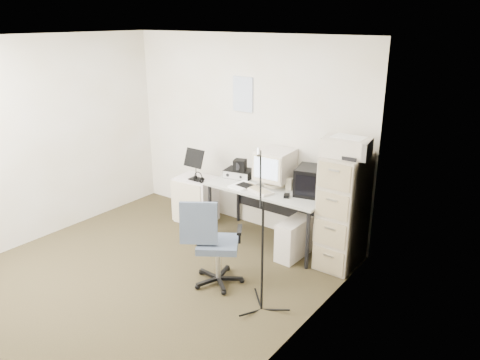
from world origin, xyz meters
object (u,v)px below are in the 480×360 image
Objects in this scene: side_cart at (196,199)px; office_chair at (218,243)px; desk at (269,215)px; filing_cabinet at (343,211)px.

office_chair is at bearing -47.74° from side_cart.
desk is 2.40× the size of side_cart.
filing_cabinet is at bearing 1.81° from desk.
side_cart is at bearing -178.59° from desk.
desk is (-0.95, -0.03, -0.29)m from filing_cabinet.
side_cart is at bearing -178.41° from filing_cabinet.
filing_cabinet is 0.99m from desk.
desk is 1.12m from office_chair.
desk is 1.60× the size of office_chair.
desk reaches higher than side_cart.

